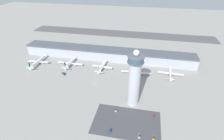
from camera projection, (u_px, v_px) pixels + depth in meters
ground_plane at (95, 83)px, 222.22m from camera, size 1000.00×1000.00×0.00m
terminal_building at (107, 54)px, 276.68m from camera, size 267.61×25.00×17.16m
runway_strip at (120, 34)px, 386.03m from camera, size 401.42×44.00×0.01m
control_tower at (134, 79)px, 174.95m from camera, size 16.45×16.45×63.03m
parking_lot_surface at (126, 122)px, 167.11m from camera, size 64.00×40.00×0.01m
airplane_gate_alpha at (38, 62)px, 263.28m from camera, size 32.16×42.87×13.55m
airplane_gate_bravo at (70, 63)px, 259.40m from camera, size 39.60×32.31×13.76m
airplane_gate_charlie at (102, 67)px, 250.49m from camera, size 30.42×33.77×13.66m
airplane_gate_delta at (136, 72)px, 237.13m from camera, size 40.26×45.71×13.72m
airplane_gate_echo at (171, 73)px, 235.69m from camera, size 34.69×32.45×11.80m
service_truck_catering at (136, 89)px, 209.96m from camera, size 4.10×8.21×2.84m
service_truck_fuel at (64, 74)px, 240.45m from camera, size 7.23×6.20×2.80m
car_navy_sedan at (153, 138)px, 151.08m from camera, size 1.91×4.15×1.54m
car_silver_sedan at (110, 130)px, 157.79m from camera, size 1.95×4.19×1.59m
car_yellow_taxi at (139, 136)px, 152.85m from camera, size 1.96×4.45×1.42m
car_grey_coupe at (116, 110)px, 180.35m from camera, size 1.85×4.51×1.54m
car_red_hatchback at (154, 116)px, 173.38m from camera, size 1.85×4.68×1.41m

